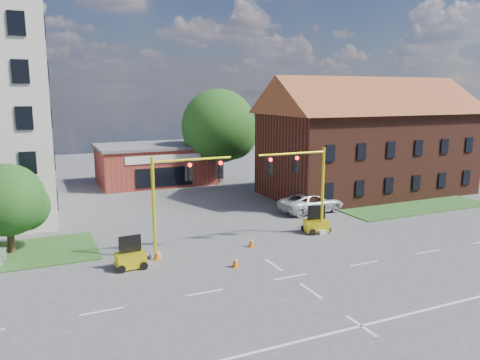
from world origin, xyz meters
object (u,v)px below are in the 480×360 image
at_px(signal_mast_west, 180,193).
at_px(trailer_west, 131,258).
at_px(signal_mast_east, 303,182).
at_px(pickup_white, 311,203).
at_px(trailer_east, 316,224).

height_order(signal_mast_west, trailer_west, signal_mast_west).
relative_size(signal_mast_east, pickup_white, 1.09).
height_order(signal_mast_west, trailer_east, signal_mast_west).
distance_m(trailer_west, pickup_white, 17.83).
bearing_deg(trailer_east, trailer_west, -159.77).
distance_m(trailer_east, pickup_white, 5.94).
bearing_deg(trailer_west, pickup_white, 19.38).
distance_m(trailer_west, trailer_east, 13.67).
height_order(trailer_east, pickup_white, trailer_east).
distance_m(signal_mast_west, trailer_east, 10.77).
distance_m(signal_mast_west, signal_mast_east, 8.71).
xyz_separation_m(signal_mast_west, trailer_west, (-3.34, -1.10, -3.34)).
xyz_separation_m(signal_mast_east, trailer_west, (-12.05, -1.10, -3.34)).
xyz_separation_m(signal_mast_west, pickup_white, (13.15, 5.68, -3.13)).
xyz_separation_m(signal_mast_west, signal_mast_east, (8.71, 0.00, 0.00)).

